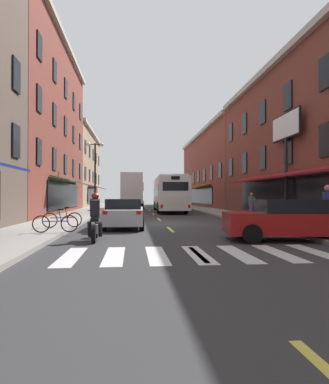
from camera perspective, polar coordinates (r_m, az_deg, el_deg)
The scene contains 17 objects.
ground_plane at distance 18.89m, azimuth -0.21°, elevation -5.49°, with size 34.80×80.00×0.10m, color #333335.
lane_centre_dashes at distance 18.63m, azimuth -0.14°, elevation -5.39°, with size 0.14×73.90×0.01m.
crosswalk_near at distance 9.04m, azimuth 5.73°, elevation -10.51°, with size 7.10×2.80×0.01m.
sidewalk_left at distance 19.25m, azimuth -18.05°, elevation -5.01°, with size 3.00×80.00×0.14m, color gray.
sidewalk_right at distance 20.29m, azimuth 16.68°, elevation -4.79°, with size 3.00×80.00×0.14m, color gray.
billboard_sign at distance 20.63m, azimuth 20.03°, elevation 8.78°, with size 0.40×3.35×6.17m.
transit_bus at distance 32.28m, azimuth 0.79°, elevation -0.29°, with size 2.87×11.93×3.32m.
box_truck at distance 39.06m, azimuth -5.42°, elevation 0.17°, with size 2.71×7.28×4.06m.
sedan_near at distance 47.79m, azimuth -5.18°, elevation -1.59°, with size 1.97×4.70×1.46m.
sedan_mid at distance 12.41m, azimuth 20.69°, elevation -4.43°, with size 4.55×2.32×1.42m.
sedan_far at distance 16.37m, azimuth -6.85°, elevation -3.56°, with size 1.98×4.73×1.40m.
motorcycle_rider at distance 11.85m, azimuth -11.77°, elevation -4.71°, with size 0.62×2.07×1.66m.
bicycle_near at distance 15.58m, azimuth -17.06°, elevation -4.47°, with size 1.68×0.56×0.91m.
bicycle_mid at distance 13.55m, azimuth -18.12°, elevation -5.05°, with size 1.71×0.48×0.91m.
pedestrian_near at distance 22.27m, azimuth 14.69°, elevation -2.05°, with size 0.49×0.50×1.62m.
pedestrian_mid at distance 13.46m, azimuth 26.12°, elevation -2.60°, with size 0.36×0.36×1.81m.
street_lamp_twin at distance 28.20m, azimuth -11.77°, elevation 3.04°, with size 1.42×0.32×5.81m.
Camera 1 is at (-1.73, -18.74, 1.56)m, focal length 31.23 mm.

